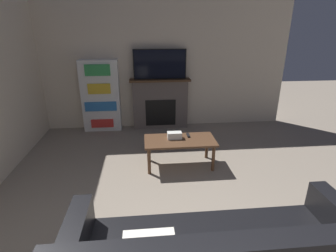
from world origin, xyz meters
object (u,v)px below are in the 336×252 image
object	(u,v)px
fireplace	(160,103)
coffee_table	(180,143)
bookshelf	(101,96)
tv	(160,64)

from	to	relation	value
fireplace	coffee_table	distance (m)	1.74
fireplace	bookshelf	distance (m)	1.23
fireplace	bookshelf	bearing A→B (deg)	-178.93
coffee_table	bookshelf	distance (m)	2.23
coffee_table	bookshelf	bearing A→B (deg)	129.57
fireplace	tv	bearing A→B (deg)	-90.00
coffee_table	bookshelf	xyz separation A→B (m)	(-1.40, 1.70, 0.34)
tv	bookshelf	xyz separation A→B (m)	(-1.22, -0.00, -0.62)
tv	bookshelf	world-z (taller)	tv
tv	bookshelf	distance (m)	1.37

